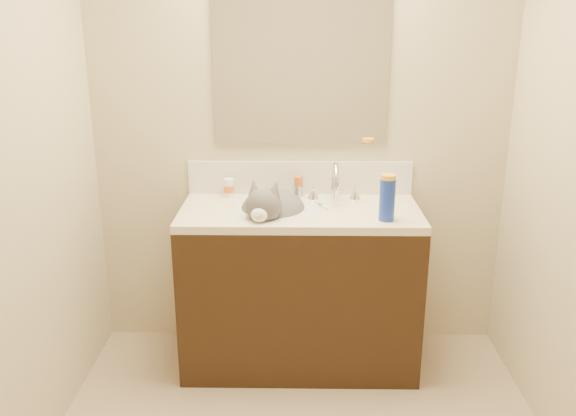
{
  "coord_description": "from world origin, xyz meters",
  "views": [
    {
      "loc": [
        -0.02,
        -1.93,
        1.8
      ],
      "look_at": [
        -0.06,
        0.92,
        0.88
      ],
      "focal_mm": 38.0,
      "sensor_mm": 36.0,
      "label": 1
    }
  ],
  "objects_px": {
    "vanity_cabinet": "(300,290)",
    "faucet": "(335,185)",
    "pill_bottle": "(229,188)",
    "spray_can": "(387,200)",
    "silver_jar": "(298,191)",
    "cat": "(272,212)",
    "amber_bottle": "(298,187)",
    "basin": "(276,224)"
  },
  "relations": [
    {
      "from": "pill_bottle",
      "to": "amber_bottle",
      "type": "height_order",
      "value": "amber_bottle"
    },
    {
      "from": "vanity_cabinet",
      "to": "amber_bottle",
      "type": "distance_m",
      "value": 0.55
    },
    {
      "from": "amber_bottle",
      "to": "spray_can",
      "type": "relative_size",
      "value": 0.56
    },
    {
      "from": "pill_bottle",
      "to": "basin",
      "type": "bearing_deg",
      "value": -42.16
    },
    {
      "from": "cat",
      "to": "spray_can",
      "type": "bearing_deg",
      "value": -2.95
    },
    {
      "from": "vanity_cabinet",
      "to": "cat",
      "type": "height_order",
      "value": "cat"
    },
    {
      "from": "faucet",
      "to": "amber_bottle",
      "type": "bearing_deg",
      "value": 159.82
    },
    {
      "from": "faucet",
      "to": "spray_can",
      "type": "xyz_separation_m",
      "value": [
        0.23,
        -0.3,
        0.01
      ]
    },
    {
      "from": "vanity_cabinet",
      "to": "pill_bottle",
      "type": "relative_size",
      "value": 12.15
    },
    {
      "from": "faucet",
      "to": "cat",
      "type": "bearing_deg",
      "value": -155.64
    },
    {
      "from": "cat",
      "to": "spray_can",
      "type": "height_order",
      "value": "spray_can"
    },
    {
      "from": "spray_can",
      "to": "basin",
      "type": "bearing_deg",
      "value": 165.47
    },
    {
      "from": "cat",
      "to": "amber_bottle",
      "type": "distance_m",
      "value": 0.26
    },
    {
      "from": "basin",
      "to": "amber_bottle",
      "type": "bearing_deg",
      "value": 64.68
    },
    {
      "from": "faucet",
      "to": "cat",
      "type": "relative_size",
      "value": 0.56
    },
    {
      "from": "faucet",
      "to": "silver_jar",
      "type": "bearing_deg",
      "value": 159.99
    },
    {
      "from": "silver_jar",
      "to": "pill_bottle",
      "type": "bearing_deg",
      "value": -179.72
    },
    {
      "from": "vanity_cabinet",
      "to": "faucet",
      "type": "relative_size",
      "value": 4.29
    },
    {
      "from": "basin",
      "to": "spray_can",
      "type": "height_order",
      "value": "spray_can"
    },
    {
      "from": "pill_bottle",
      "to": "cat",
      "type": "bearing_deg",
      "value": -42.03
    },
    {
      "from": "cat",
      "to": "silver_jar",
      "type": "distance_m",
      "value": 0.26
    },
    {
      "from": "pill_bottle",
      "to": "faucet",
      "type": "bearing_deg",
      "value": -6.82
    },
    {
      "from": "basin",
      "to": "silver_jar",
      "type": "xyz_separation_m",
      "value": [
        0.11,
        0.24,
        0.1
      ]
    },
    {
      "from": "vanity_cabinet",
      "to": "amber_bottle",
      "type": "height_order",
      "value": "amber_bottle"
    },
    {
      "from": "pill_bottle",
      "to": "silver_jar",
      "type": "xyz_separation_m",
      "value": [
        0.37,
        0.0,
        -0.02
      ]
    },
    {
      "from": "spray_can",
      "to": "cat",
      "type": "bearing_deg",
      "value": 163.98
    },
    {
      "from": "vanity_cabinet",
      "to": "silver_jar",
      "type": "relative_size",
      "value": 19.19
    },
    {
      "from": "vanity_cabinet",
      "to": "silver_jar",
      "type": "height_order",
      "value": "silver_jar"
    },
    {
      "from": "amber_bottle",
      "to": "spray_can",
      "type": "xyz_separation_m",
      "value": [
        0.42,
        -0.37,
        0.04
      ]
    },
    {
      "from": "vanity_cabinet",
      "to": "spray_can",
      "type": "xyz_separation_m",
      "value": [
        0.41,
        -0.17,
        0.55
      ]
    },
    {
      "from": "spray_can",
      "to": "silver_jar",
      "type": "bearing_deg",
      "value": 138.13
    },
    {
      "from": "vanity_cabinet",
      "to": "spray_can",
      "type": "bearing_deg",
      "value": -22.26
    },
    {
      "from": "pill_bottle",
      "to": "spray_can",
      "type": "bearing_deg",
      "value": -25.26
    },
    {
      "from": "silver_jar",
      "to": "basin",
      "type": "bearing_deg",
      "value": -115.35
    },
    {
      "from": "basin",
      "to": "spray_can",
      "type": "xyz_separation_m",
      "value": [
        0.53,
        -0.14,
        0.17
      ]
    },
    {
      "from": "vanity_cabinet",
      "to": "basin",
      "type": "distance_m",
      "value": 0.4
    },
    {
      "from": "silver_jar",
      "to": "faucet",
      "type": "bearing_deg",
      "value": -20.01
    },
    {
      "from": "silver_jar",
      "to": "cat",
      "type": "bearing_deg",
      "value": -121.98
    },
    {
      "from": "cat",
      "to": "pill_bottle",
      "type": "relative_size",
      "value": 5.06
    },
    {
      "from": "pill_bottle",
      "to": "amber_bottle",
      "type": "bearing_deg",
      "value": 0.37
    },
    {
      "from": "vanity_cabinet",
      "to": "cat",
      "type": "distance_m",
      "value": 0.46
    },
    {
      "from": "cat",
      "to": "amber_bottle",
      "type": "relative_size",
      "value": 4.47
    }
  ]
}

